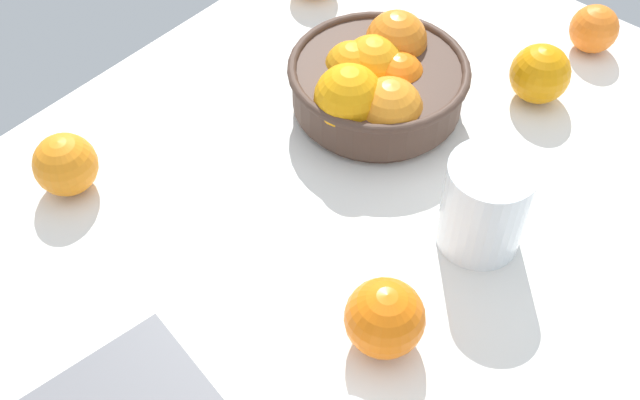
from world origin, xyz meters
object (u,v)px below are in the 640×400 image
Objects in this scene: fruit_bowl at (377,82)px; second_glass at (484,208)px; loose_orange_1 at (66,165)px; loose_orange_0 at (385,318)px; loose_orange_4 at (540,74)px; loose_orange_2 at (594,29)px.

second_glass is at bearing -112.65° from fruit_bowl.
loose_orange_1 is (-25.09, 41.18, -1.45)cm from second_glass.
fruit_bowl is 34.45cm from loose_orange_0.
loose_orange_0 is 43.33cm from loose_orange_4.
loose_orange_0 is 41.84cm from loose_orange_1.
loose_orange_4 is (25.26, 7.45, -1.27)cm from second_glass.
loose_orange_0 is 1.08× the size of loose_orange_1.
loose_orange_0 reaches higher than loose_orange_1.
second_glass is 1.46× the size of loose_orange_4.
loose_orange_4 reaches higher than loose_orange_1.
loose_orange_2 is at bearing -26.48° from fruit_bowl.
second_glass is at bearing -163.57° from loose_orange_4.
loose_orange_0 is at bearing -140.54° from fruit_bowl.
loose_orange_2 is at bearing -28.02° from loose_orange_1.
fruit_bowl is 3.44× the size of loose_orange_2.
loose_orange_4 is at bearing -41.97° from fruit_bowl.
loose_orange_1 is at bearing 151.98° from loose_orange_2.
loose_orange_4 is (50.35, -33.73, 0.18)cm from loose_orange_1.
second_glass is 1.41× the size of loose_orange_0.
loose_orange_1 is (-7.65, 41.13, -0.31)cm from loose_orange_0.
fruit_bowl is at bearing 39.46° from loose_orange_0.
loose_orange_2 is (56.72, 6.87, -0.70)cm from loose_orange_0.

